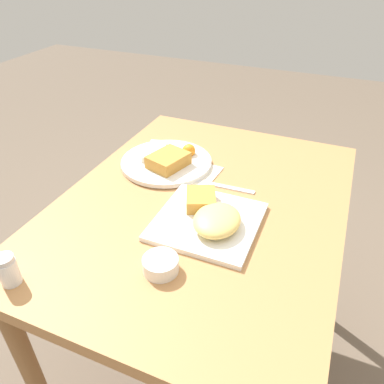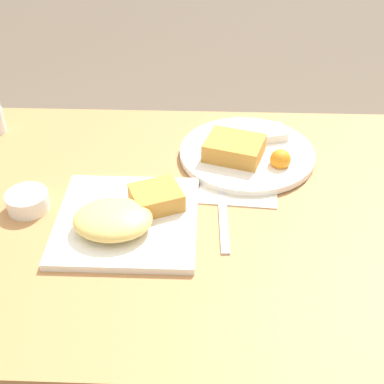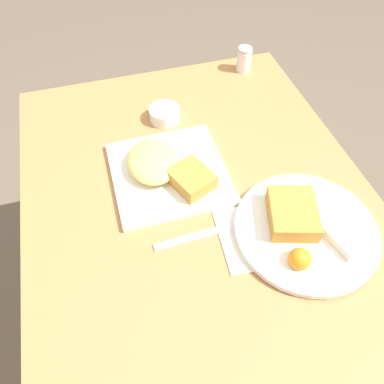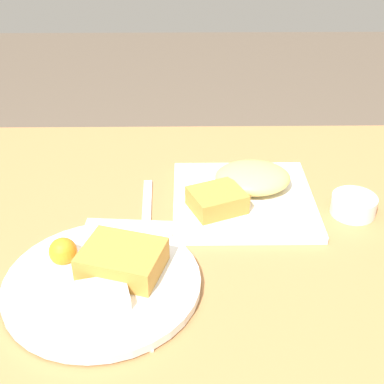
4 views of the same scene
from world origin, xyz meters
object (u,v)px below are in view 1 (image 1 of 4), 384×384
butter_knife (225,187)px  plate_oval_far (167,160)px  salt_shaker (8,272)px  plate_square_near (210,218)px  sauce_ramekin (161,264)px

butter_knife → plate_oval_far: bearing=-15.2°
plate_oval_far → salt_shaker: bearing=171.1°
plate_square_near → salt_shaker: salt_shaker is taller
sauce_ramekin → butter_knife: 0.38m
plate_oval_far → salt_shaker: 0.59m
sauce_ramekin → butter_knife: size_ratio=0.44×
salt_shaker → butter_knife: salt_shaker is taller
salt_shaker → plate_oval_far: bearing=-8.9°
plate_square_near → sauce_ramekin: (-0.20, 0.04, -0.00)m
plate_oval_far → sauce_ramekin: size_ratio=3.66×
plate_square_near → salt_shaker: bearing=137.0°
plate_oval_far → sauce_ramekin: bearing=-155.8°
sauce_ramekin → salt_shaker: (-0.16, 0.28, 0.01)m
butter_knife → plate_square_near: bearing=94.3°
salt_shaker → butter_knife: size_ratio=0.40×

